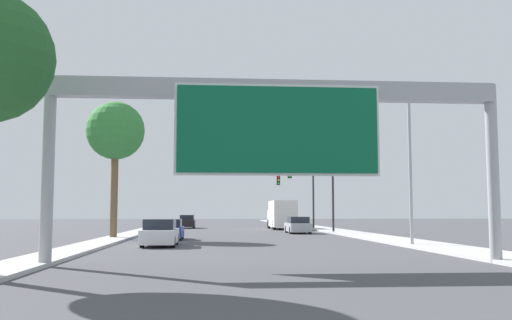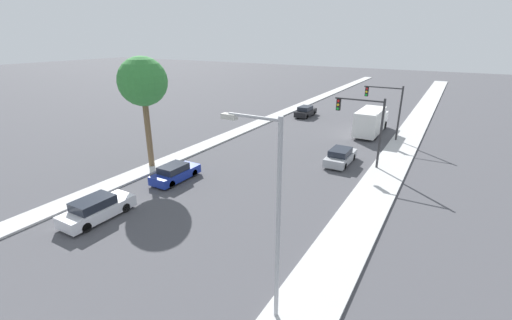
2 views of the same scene
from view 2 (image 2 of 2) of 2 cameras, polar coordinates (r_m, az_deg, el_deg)
The scene contains 11 objects.
sidewalk_right at distance 43.78m, azimuth 23.95°, elevation 3.47°, with size 3.00×120.00×0.15m.
median_strip_left at distance 49.10m, azimuth 2.08°, elevation 6.84°, with size 2.00×120.00×0.15m.
car_near_right at distance 28.83m, azimuth -13.33°, elevation -2.10°, with size 1.77×4.37×1.41m.
car_far_left at distance 32.74m, azimuth 13.89°, elevation 0.59°, with size 1.86×4.61×1.47m.
car_mid_center at distance 51.43m, azimuth 8.25°, elevation 7.99°, with size 1.80×4.51×1.53m.
car_near_left at distance 24.62m, azimuth -25.01°, elevation -7.40°, with size 1.85×4.73×1.50m.
truck_box_primary at distance 43.67m, azimuth 18.65°, elevation 6.16°, with size 2.45×8.35×3.09m.
traffic_light_near_intersection at distance 31.60m, azimuth 17.87°, elevation 6.24°, with size 4.36×0.32×6.31m.
traffic_light_mid_block at distance 41.26m, azimuth 21.16°, elevation 8.76°, with size 4.21×0.32×6.16m.
palm_tree_background at distance 30.80m, azimuth -18.36°, elevation 12.15°, with size 4.13×4.13×9.74m.
street_lamp_right at distance 13.06m, azimuth 2.59°, elevation -8.07°, with size 2.51×0.28×8.70m.
Camera 2 is at (13.61, 17.87, 11.26)m, focal length 24.00 mm.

